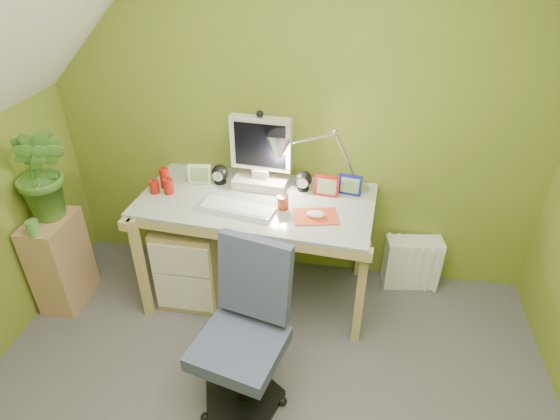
% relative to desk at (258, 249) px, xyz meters
% --- Properties ---
extents(wall_back, '(3.20, 0.01, 2.40)m').
position_rel_desk_xyz_m(wall_back, '(0.19, 0.37, 0.82)').
color(wall_back, olive).
rests_on(wall_back, floor).
extents(desk, '(1.48, 0.82, 0.77)m').
position_rel_desk_xyz_m(desk, '(0.00, 0.00, 0.00)').
color(desk, tan).
rests_on(desk, floor).
extents(monitor, '(0.39, 0.25, 0.51)m').
position_rel_desk_xyz_m(monitor, '(0.00, 0.18, 0.64)').
color(monitor, beige).
rests_on(monitor, desk).
extents(speaker_left, '(0.11, 0.11, 0.13)m').
position_rel_desk_xyz_m(speaker_left, '(-0.27, 0.16, 0.45)').
color(speaker_left, black).
rests_on(speaker_left, desk).
extents(speaker_right, '(0.11, 0.11, 0.13)m').
position_rel_desk_xyz_m(speaker_right, '(0.27, 0.16, 0.45)').
color(speaker_right, black).
rests_on(speaker_right, desk).
extents(keyboard, '(0.46, 0.22, 0.02)m').
position_rel_desk_xyz_m(keyboard, '(-0.08, -0.14, 0.39)').
color(keyboard, white).
rests_on(keyboard, desk).
extents(mousepad, '(0.28, 0.23, 0.01)m').
position_rel_desk_xyz_m(mousepad, '(0.38, -0.14, 0.39)').
color(mousepad, '#C3411E').
rests_on(mousepad, desk).
extents(mouse, '(0.11, 0.07, 0.04)m').
position_rel_desk_xyz_m(mouse, '(0.38, -0.14, 0.40)').
color(mouse, white).
rests_on(mouse, mousepad).
extents(amber_tumbler, '(0.07, 0.07, 0.09)m').
position_rel_desk_xyz_m(amber_tumbler, '(0.18, -0.08, 0.43)').
color(amber_tumbler, '#963015').
rests_on(amber_tumbler, desk).
extents(candle_cluster, '(0.20, 0.19, 0.13)m').
position_rel_desk_xyz_m(candle_cluster, '(-0.60, 0.01, 0.45)').
color(candle_cluster, '#AC180E').
rests_on(candle_cluster, desk).
extents(photo_frame_red, '(0.15, 0.04, 0.13)m').
position_rel_desk_xyz_m(photo_frame_red, '(0.42, 0.12, 0.45)').
color(photo_frame_red, '#B21313').
rests_on(photo_frame_red, desk).
extents(photo_frame_blue, '(0.15, 0.05, 0.13)m').
position_rel_desk_xyz_m(photo_frame_blue, '(0.56, 0.16, 0.45)').
color(photo_frame_blue, navy).
rests_on(photo_frame_blue, desk).
extents(photo_frame_green, '(0.15, 0.04, 0.13)m').
position_rel_desk_xyz_m(photo_frame_green, '(-0.40, 0.14, 0.45)').
color(photo_frame_green, beige).
rests_on(photo_frame_green, desk).
extents(desk_lamp, '(0.61, 0.35, 0.61)m').
position_rel_desk_xyz_m(desk_lamp, '(0.45, 0.18, 0.69)').
color(desk_lamp, '#B2B3B7').
rests_on(desk_lamp, desk).
extents(side_ledge, '(0.24, 0.37, 0.65)m').
position_rel_desk_xyz_m(side_ledge, '(-1.26, -0.27, -0.06)').
color(side_ledge, tan).
rests_on(side_ledge, floor).
extents(potted_plant, '(0.35, 0.29, 0.62)m').
position_rel_desk_xyz_m(potted_plant, '(-1.23, -0.22, 0.57)').
color(potted_plant, '#417828').
rests_on(potted_plant, side_ledge).
extents(green_cup, '(0.08, 0.08, 0.09)m').
position_rel_desk_xyz_m(green_cup, '(-1.24, -0.42, 0.31)').
color(green_cup, '#538D3A').
rests_on(green_cup, side_ledge).
extents(task_chair, '(0.57, 0.57, 0.86)m').
position_rel_desk_xyz_m(task_chair, '(0.09, -0.86, 0.05)').
color(task_chair, '#39415E').
rests_on(task_chair, floor).
extents(radiator, '(0.39, 0.20, 0.38)m').
position_rel_desk_xyz_m(radiator, '(1.04, 0.27, -0.19)').
color(radiator, white).
rests_on(radiator, floor).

